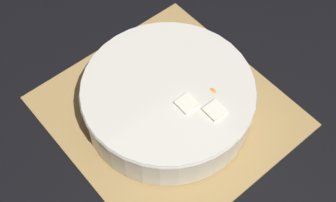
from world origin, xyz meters
TOP-DOWN VIEW (x-y plane):
  - ground_plane at (0.00, 0.00)m, footprint 6.00×6.00m
  - bamboo_mat_center at (0.00, 0.00)m, footprint 0.40×0.38m
  - fruit_salad_bowl at (-0.00, -0.00)m, footprint 0.30×0.30m

SIDE VIEW (x-z plane):
  - ground_plane at x=0.00m, z-range 0.00..0.00m
  - bamboo_mat_center at x=0.00m, z-range 0.00..0.01m
  - fruit_salad_bowl at x=0.00m, z-range 0.01..0.09m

